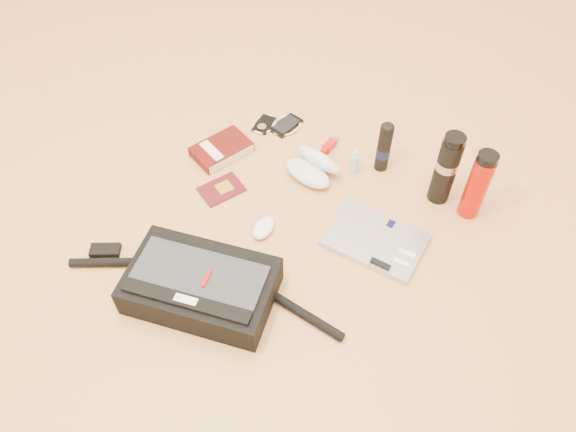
{
  "coord_description": "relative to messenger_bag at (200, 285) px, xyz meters",
  "views": [
    {
      "loc": [
        0.71,
        -0.76,
        1.39
      ],
      "look_at": [
        0.01,
        0.07,
        0.06
      ],
      "focal_mm": 35.0,
      "sensor_mm": 36.0,
      "label": 1
    }
  ],
  "objects": [
    {
      "name": "thermos_red",
      "position": [
        0.43,
        0.77,
        0.07
      ],
      "size": [
        0.08,
        0.08,
        0.25
      ],
      "rotation": [
        0.0,
        0.0,
        0.24
      ],
      "color": "#AA0E03",
      "rests_on": "ground"
    },
    {
      "name": "sunglasses_case",
      "position": [
        -0.05,
        0.58,
        -0.02
      ],
      "size": [
        0.19,
        0.16,
        0.1
      ],
      "rotation": [
        0.0,
        0.0,
        -0.04
      ],
      "color": "silver",
      "rests_on": "ground"
    },
    {
      "name": "ground",
      "position": [
        0.02,
        0.27,
        -0.05
      ],
      "size": [
        4.0,
        4.0,
        0.0
      ],
      "primitive_type": "plane",
      "color": "tan",
      "rests_on": "ground"
    },
    {
      "name": "laptop",
      "position": [
        0.27,
        0.48,
        -0.04
      ],
      "size": [
        0.32,
        0.25,
        0.03
      ],
      "rotation": [
        0.0,
        0.0,
        0.17
      ],
      "color": "#AEAEB0",
      "rests_on": "ground"
    },
    {
      "name": "messenger_bag",
      "position": [
        0.0,
        0.0,
        0.0
      ],
      "size": [
        0.78,
        0.39,
        0.12
      ],
      "rotation": [
        0.0,
        0.0,
        0.4
      ],
      "color": "black",
      "rests_on": "ground"
    },
    {
      "name": "phone",
      "position": [
        -0.28,
        0.7,
        -0.05
      ],
      "size": [
        0.1,
        0.12,
        0.01
      ],
      "rotation": [
        0.0,
        0.0,
        -0.01
      ],
      "color": "black",
      "rests_on": "ground"
    },
    {
      "name": "mouse",
      "position": [
        -0.02,
        0.29,
        -0.04
      ],
      "size": [
        0.08,
        0.11,
        0.03
      ],
      "rotation": [
        0.0,
        0.0,
        0.26
      ],
      "color": "white",
      "rests_on": "ground"
    },
    {
      "name": "thermos_black",
      "position": [
        0.32,
        0.76,
        0.08
      ],
      "size": [
        0.08,
        0.08,
        0.27
      ],
      "rotation": [
        0.0,
        0.0,
        0.23
      ],
      "color": "black",
      "rests_on": "ground"
    },
    {
      "name": "inhaler",
      "position": [
        -0.09,
        0.72,
        -0.04
      ],
      "size": [
        0.03,
        0.1,
        0.03
      ],
      "rotation": [
        0.0,
        0.0,
        0.11
      ],
      "color": "#B3170F",
      "rests_on": "ground"
    },
    {
      "name": "ipod",
      "position": [
        -0.34,
        0.66,
        -0.05
      ],
      "size": [
        0.1,
        0.11,
        0.01
      ],
      "rotation": [
        0.0,
        0.0,
        0.26
      ],
      "color": "black",
      "rests_on": "ground"
    },
    {
      "name": "aerosol_can",
      "position": [
        0.1,
        0.75,
        0.04
      ],
      "size": [
        0.05,
        0.05,
        0.2
      ],
      "rotation": [
        0.0,
        0.0,
        0.09
      ],
      "color": "black",
      "rests_on": "ground"
    },
    {
      "name": "spray_bottle",
      "position": [
        0.05,
        0.67,
        -0.01
      ],
      "size": [
        0.03,
        0.03,
        0.1
      ],
      "rotation": [
        0.0,
        0.0,
        -0.32
      ],
      "color": "#A9CEDF",
      "rests_on": "ground"
    },
    {
      "name": "book",
      "position": [
        -0.36,
        0.45,
        -0.04
      ],
      "size": [
        0.16,
        0.22,
        0.04
      ],
      "rotation": [
        0.0,
        0.0,
        -0.2
      ],
      "color": "#450A09",
      "rests_on": "ground"
    },
    {
      "name": "passport",
      "position": [
        -0.24,
        0.33,
        -0.05
      ],
      "size": [
        0.14,
        0.16,
        0.01
      ],
      "rotation": [
        0.0,
        0.0,
        -0.29
      ],
      "color": "#490D14",
      "rests_on": "ground"
    }
  ]
}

